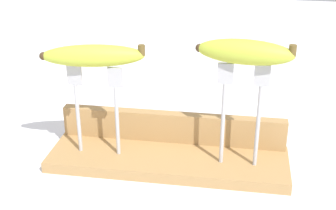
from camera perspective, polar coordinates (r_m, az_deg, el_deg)
The scene contains 7 objects.
ground_plane at distance 0.89m, azimuth 0.00°, elevation -7.09°, with size 3.00×3.00×0.00m, color silver.
wooden_board at distance 0.88m, azimuth 0.00°, elevation -6.52°, with size 0.44×0.13×0.02m, color #A87F4C.
board_backstop at distance 0.91m, azimuth 0.56°, elevation -2.64°, with size 0.43×0.02×0.06m, color #A87F4C.
fork_stand_left at distance 0.85m, azimuth -8.56°, elevation 0.37°, with size 0.10×0.01×0.17m.
fork_stand_right at distance 0.81m, azimuth 8.78°, elevation -0.15°, with size 0.09×0.01×0.19m.
banana_raised_left at distance 0.82m, azimuth -8.93°, elevation 5.85°, with size 0.18×0.07×0.04m.
banana_raised_right at distance 0.78m, azimuth 9.22°, elevation 6.28°, with size 0.16×0.06×0.04m.
Camera 1 is at (0.12, -0.75, 0.46)m, focal length 51.00 mm.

